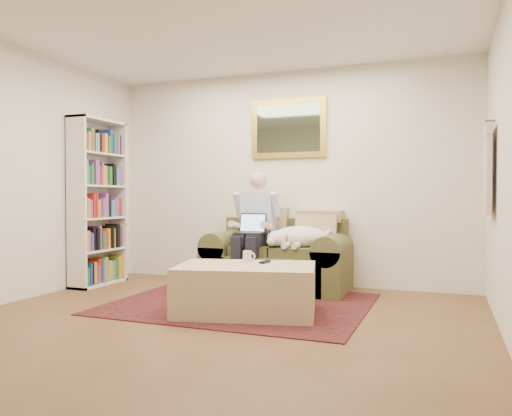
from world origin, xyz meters
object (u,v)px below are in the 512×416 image
Objects in this scene: sofa at (277,265)px; seated_man at (253,231)px; sleeping_dog at (300,237)px; laptop at (251,228)px; ottoman at (246,290)px; bookshelf at (98,202)px; coffee_mug at (247,256)px.

seated_man is at bearing -148.55° from sofa.
laptop is at bearing -166.36° from sleeping_dog.
ottoman is at bearing -84.81° from sofa.
bookshelf is at bearing -170.79° from seated_man.
coffee_mug is 2.29m from bookshelf.
ottoman is 12.30× the size of coffee_mug.
sleeping_dog is at bearing 7.13° from seated_man.
seated_man is 0.07m from laptop.
coffee_mug is (0.27, -0.79, -0.22)m from laptop.
coffee_mug is (0.27, -0.85, -0.18)m from seated_man.
ottoman is 0.61× the size of bookshelf.
laptop is (0.00, -0.06, 0.03)m from seated_man.
laptop is at bearing -90.00° from seated_man.
seated_man is at bearing -172.87° from sleeping_dog.
sofa is at bearing 164.26° from sleeping_dog.
sofa is 1.19× the size of seated_man.
sofa is at bearing 95.19° from ottoman.
seated_man is at bearing 107.52° from coffee_mug.
seated_man reaches higher than sofa.
ottoman is (0.11, -1.25, -0.06)m from sofa.
seated_man is 4.33× the size of laptop.
laptop is 0.47× the size of sleeping_dog.
sofa reaches higher than ottoman.
sofa reaches higher than coffee_mug.
seated_man is 0.91m from coffee_mug.
seated_man is 2.04× the size of sleeping_dog.
laptop is at bearing 7.35° from bookshelf.
seated_man is 1.95m from bookshelf.
bookshelf is at bearing 160.61° from ottoman.
bookshelf is (-1.90, -0.24, 0.29)m from laptop.
coffee_mug is at bearing -14.04° from bookshelf.
bookshelf reaches higher than sleeping_dog.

